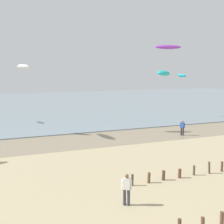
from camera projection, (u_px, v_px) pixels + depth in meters
The scene contains 8 objects.
wet_sand_strip at pixel (63, 142), 30.95m from camera, with size 120.00×7.06×0.01m, color gray.
sea at pixel (19, 104), 66.12m from camera, with size 160.00×70.00×0.10m, color gray.
person_nearest_camera at pixel (182, 127), 34.22m from camera, with size 0.38×0.50×1.71m.
person_by_waterline at pixel (127, 189), 16.29m from camera, with size 0.48×0.39×1.71m.
kite_aloft_4 at pixel (164, 73), 29.85m from camera, with size 3.11×0.99×0.50m, color #19B2B7.
kite_aloft_7 at pixel (24, 67), 32.55m from camera, with size 3.57×1.14×0.57m, color white.
kite_aloft_10 at pixel (168, 47), 40.80m from camera, with size 3.51×1.12×0.56m, color purple.
kite_aloft_11 at pixel (182, 76), 44.30m from camera, with size 2.62×0.84×0.42m, color #19B2B7.
Camera 1 is at (-7.30, -7.25, 7.04)m, focal length 49.66 mm.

